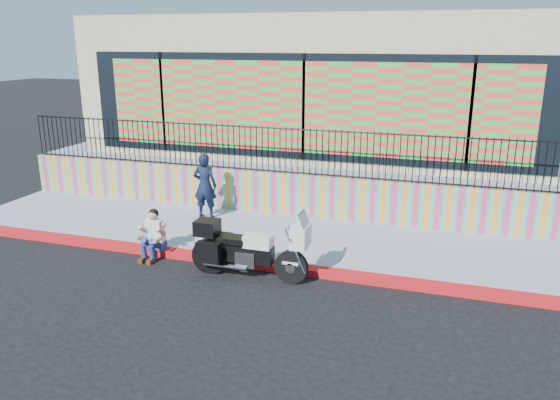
% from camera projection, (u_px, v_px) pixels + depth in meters
% --- Properties ---
extents(ground, '(90.00, 90.00, 0.00)m').
position_uv_depth(ground, '(250.00, 266.00, 11.49)').
color(ground, black).
rests_on(ground, ground).
extents(red_curb, '(16.00, 0.30, 0.15)m').
position_uv_depth(red_curb, '(250.00, 263.00, 11.47)').
color(red_curb, '#B9160D').
rests_on(red_curb, ground).
extents(sidewalk, '(16.00, 3.00, 0.15)m').
position_uv_depth(sidewalk, '(275.00, 237.00, 12.98)').
color(sidewalk, '#878DA2').
rests_on(sidewalk, ground).
extents(mural_wall, '(16.00, 0.20, 1.10)m').
position_uv_depth(mural_wall, '(294.00, 194.00, 14.26)').
color(mural_wall, '#D63865').
rests_on(mural_wall, sidewalk).
extents(metal_fence, '(15.80, 0.04, 1.20)m').
position_uv_depth(metal_fence, '(294.00, 151.00, 13.93)').
color(metal_fence, black).
rests_on(metal_fence, mural_wall).
extents(elevated_platform, '(16.00, 10.00, 1.25)m').
position_uv_depth(elevated_platform, '(335.00, 158.00, 18.93)').
color(elevated_platform, '#878DA2').
rests_on(elevated_platform, ground).
extents(storefront_building, '(14.00, 8.06, 4.00)m').
position_uv_depth(storefront_building, '(336.00, 81.00, 17.99)').
color(storefront_building, '#C8B885').
rests_on(storefront_building, elevated_platform).
extents(police_motorcycle, '(2.39, 0.79, 1.49)m').
position_uv_depth(police_motorcycle, '(248.00, 248.00, 10.82)').
color(police_motorcycle, black).
rests_on(police_motorcycle, ground).
extents(police_officer, '(0.65, 0.46, 1.68)m').
position_uv_depth(police_officer, '(205.00, 186.00, 13.96)').
color(police_officer, black).
rests_on(police_officer, sidewalk).
extents(seated_man, '(0.54, 0.71, 1.06)m').
position_uv_depth(seated_man, '(152.00, 239.00, 11.80)').
color(seated_man, navy).
rests_on(seated_man, ground).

